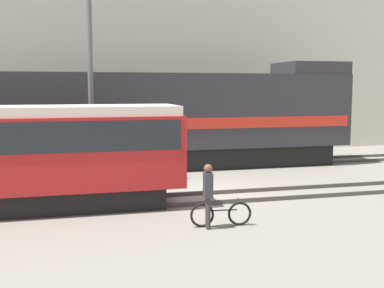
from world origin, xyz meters
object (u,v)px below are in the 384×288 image
bicycle (221,214)px  person (208,189)px  freight_locomotive (147,119)px  streetcar (20,152)px  utility_pole_center (90,70)px

bicycle → person: bearing=-164.9°
freight_locomotive → streetcar: bearing=-126.8°
person → bicycle: bearing=15.1°
bicycle → person: size_ratio=0.97×
freight_locomotive → utility_pole_center: (-2.71, -3.37, 2.12)m
streetcar → bicycle: size_ratio=5.76×
bicycle → freight_locomotive: bearing=92.2°
freight_locomotive → utility_pole_center: utility_pole_center is taller
bicycle → person: (-0.41, -0.11, 0.74)m
streetcar → bicycle: 6.43m
person → utility_pole_center: utility_pole_center is taller
streetcar → bicycle: streetcar is taller
person → utility_pole_center: bearing=112.1°
freight_locomotive → bicycle: size_ratio=11.56×
bicycle → utility_pole_center: bearing=115.5°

